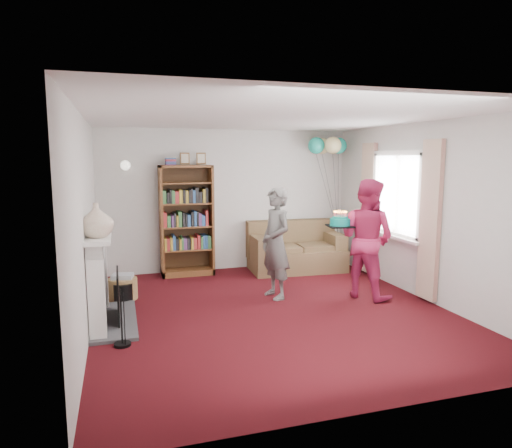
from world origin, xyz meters
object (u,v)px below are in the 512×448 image
object	(u,v)px
birthday_cake	(340,222)
sofa	(295,251)
bookcase	(186,221)
person_striped	(276,243)
person_magenta	(367,239)

from	to	relation	value
birthday_cake	sofa	bearing A→B (deg)	89.18
bookcase	birthday_cake	xyz separation A→B (m)	(1.90, -1.98, 0.18)
birthday_cake	bookcase	bearing A→B (deg)	133.77
sofa	person_striped	size ratio (longest dim) A/B	1.03
person_striped	birthday_cake	xyz separation A→B (m)	(0.87, -0.26, 0.30)
person_magenta	person_striped	bearing A→B (deg)	46.10
bookcase	birthday_cake	world-z (taller)	bookcase
person_striped	birthday_cake	distance (m)	0.96
person_striped	person_magenta	size ratio (longest dim) A/B	0.93
sofa	birthday_cake	world-z (taller)	birthday_cake
bookcase	birthday_cake	bearing A→B (deg)	-46.23
sofa	person_magenta	bearing A→B (deg)	-75.20
person_striped	bookcase	bearing A→B (deg)	-161.18
bookcase	person_striped	world-z (taller)	bookcase
sofa	person_striped	distance (m)	1.80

